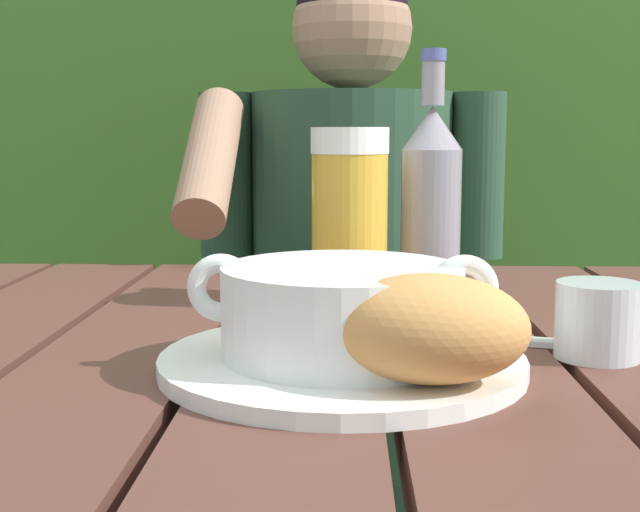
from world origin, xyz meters
TOP-DOWN VIEW (x-y plane):
  - dining_table at (0.00, 0.00)m, footprint 1.23×0.86m
  - hedge_backdrop at (0.34, 1.55)m, footprint 3.89×0.99m
  - chair_near_diner at (0.05, 0.87)m, footprint 0.43×0.46m
  - person_eating at (0.05, 0.67)m, footprint 0.48×0.47m
  - serving_plate at (0.04, -0.07)m, footprint 0.27×0.27m
  - soup_bowl at (0.04, -0.07)m, footprint 0.22×0.17m
  - bread_roll at (0.09, -0.14)m, footprint 0.14×0.11m
  - beer_glass at (0.04, 0.17)m, footprint 0.08×0.08m
  - beer_bottle at (0.13, 0.20)m, footprint 0.06×0.06m
  - water_glass_small at (0.23, -0.03)m, footprint 0.07×0.07m
  - table_knife at (0.18, 0.01)m, footprint 0.15×0.06m

SIDE VIEW (x-z plane):
  - chair_near_diner at x=0.05m, z-range 0.01..0.90m
  - dining_table at x=0.00m, z-range 0.27..1.02m
  - person_eating at x=0.05m, z-range 0.11..1.30m
  - table_knife at x=0.18m, z-range 0.74..0.75m
  - serving_plate at x=0.04m, z-range 0.74..0.76m
  - water_glass_small at x=0.23m, z-range 0.74..0.80m
  - soup_bowl at x=0.04m, z-range 0.75..0.83m
  - bread_roll at x=0.09m, z-range 0.76..0.83m
  - beer_glass at x=0.04m, z-range 0.75..0.92m
  - beer_bottle at x=0.13m, z-range 0.72..0.98m
  - hedge_backdrop at x=0.34m, z-range -0.03..2.48m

